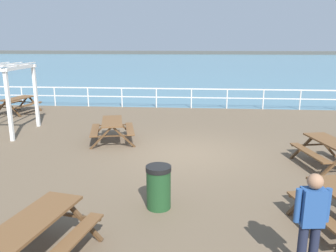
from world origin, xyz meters
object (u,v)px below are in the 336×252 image
picnic_table_far_left (330,147)px  picnic_table_far_right (35,228)px  picnic_table_near_right (18,101)px  picnic_table_near_left (112,126)px  litter_bin (159,187)px  visitor (311,219)px

picnic_table_far_left → picnic_table_far_right: 8.01m
picnic_table_near_right → picnic_table_far_right: bearing=-138.3°
picnic_table_near_left → litter_bin: 5.31m
picnic_table_near_right → litter_bin: 12.51m
picnic_table_far_right → litter_bin: size_ratio=2.17×
picnic_table_far_right → litter_bin: litter_bin is taller
visitor → picnic_table_far_left: bearing=-30.3°
picnic_table_far_right → picnic_table_near_right: bearing=40.9°
picnic_table_near_left → picnic_table_far_left: same height
picnic_table_near_left → picnic_table_near_right: 7.56m
picnic_table_near_left → picnic_table_far_left: 7.09m
picnic_table_far_right → litter_bin: bearing=-30.6°
picnic_table_near_right → picnic_table_far_left: bearing=-104.8°
picnic_table_far_left → visitor: 5.29m
picnic_table_near_right → litter_bin: (8.22, -9.43, -0.10)m
picnic_table_near_right → picnic_table_near_left: bearing=-115.2°
picnic_table_near_left → visitor: bearing=-159.0°
picnic_table_far_left → picnic_table_far_right: same height
picnic_table_near_right → picnic_table_far_left: (12.82, -6.55, 0.00)m
picnic_table_far_left → litter_bin: bearing=109.7°
picnic_table_far_left → litter_bin: 5.43m
picnic_table_near_left → picnic_table_far_right: (0.44, -6.80, 0.00)m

